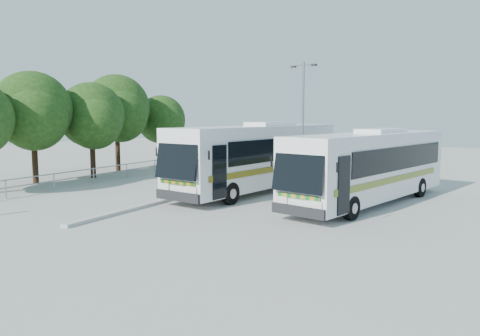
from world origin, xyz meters
The scene contains 10 objects.
ground centered at (0.00, 0.00, 0.00)m, with size 100.00×100.00×0.00m, color #A5A59F.
kerb_divider centered at (-2.30, 2.00, 0.07)m, with size 0.40×16.00×0.15m, color #B2B2AD.
railing centered at (-10.00, 4.00, 0.74)m, with size 0.06×22.00×1.00m.
tree_far_b centered at (-13.02, 1.20, 4.57)m, with size 5.33×5.03×6.96m.
tree_far_c centered at (-12.12, 5.10, 4.26)m, with size 4.97×4.69×6.49m.
tree_far_d centered at (-13.31, 8.80, 4.82)m, with size 5.62×5.30×7.33m.
tree_far_e centered at (-12.63, 13.30, 3.89)m, with size 4.54×4.28×5.92m.
coach_main centered at (0.33, 5.45, 2.01)m, with size 4.63×13.48×3.67m.
coach_adjacent centered at (6.70, 4.63, 1.87)m, with size 5.22×12.51×3.41m.
lamppost centered at (2.00, 7.79, 4.04)m, with size 1.76×0.66×7.32m.
Camera 1 is at (11.89, -18.06, 4.27)m, focal length 35.00 mm.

